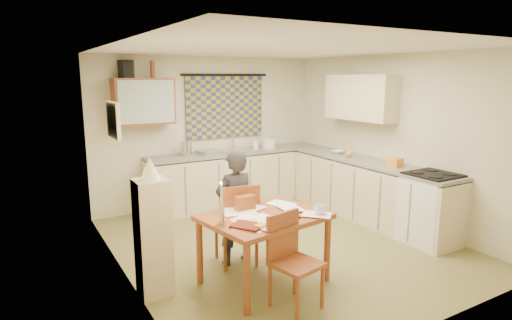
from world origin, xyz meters
TOP-DOWN VIEW (x-y plane):
  - floor at (0.00, 0.00)m, footprint 4.00×4.50m
  - ceiling at (0.00, 0.00)m, footprint 4.00×4.50m
  - wall_back at (0.00, 2.26)m, footprint 4.00×0.02m
  - wall_front at (0.00, -2.26)m, footprint 4.00×0.02m
  - wall_left at (-2.01, 0.00)m, footprint 0.02×4.50m
  - wall_right at (2.01, 0.00)m, footprint 0.02×4.50m
  - window_blind at (0.30, 2.22)m, footprint 1.45×0.03m
  - curtain_rod at (0.30, 2.20)m, footprint 1.60×0.04m
  - wall_cabinet at (-1.15, 2.08)m, footprint 0.90×0.34m
  - wall_cabinet_glass at (-1.15, 1.91)m, footprint 0.84×0.02m
  - upper_cabinet_right at (1.83, 0.55)m, footprint 0.34×1.30m
  - framed_print at (-1.97, 0.40)m, footprint 0.04×0.50m
  - print_canvas at (-1.95, 0.40)m, footprint 0.01×0.42m
  - counter_back at (0.47, 1.95)m, footprint 3.30×0.62m
  - counter_right at (1.70, 0.15)m, footprint 0.62×2.95m
  - stove at (1.70, -0.96)m, footprint 0.61×0.61m
  - sink at (0.40, 1.95)m, footprint 0.56×0.46m
  - tap at (0.40, 2.13)m, footprint 0.04×0.04m
  - dish_rack at (-0.16, 1.95)m, footprint 0.40×0.36m
  - kettle at (-0.54, 1.95)m, footprint 0.20×0.20m
  - mixing_bowl at (1.02, 1.95)m, footprint 0.26×0.26m
  - soap_bottle at (0.77, 2.00)m, footprint 0.14×0.14m
  - bowl at (1.70, 0.89)m, footprint 0.31×0.31m
  - orange_bag at (1.70, -0.33)m, footprint 0.25×0.21m
  - fruit_orange at (1.65, 0.56)m, footprint 0.10×0.10m
  - speaker at (-1.39, 2.08)m, footprint 0.19×0.23m
  - bottle_green at (-1.30, 2.08)m, footprint 0.08×0.08m
  - bottle_brown at (-0.99, 2.08)m, footprint 0.08×0.08m
  - dining_table at (-0.75, -0.79)m, footprint 1.35×1.11m
  - chair_far at (-0.79, -0.23)m, footprint 0.52×0.52m
  - chair_near at (-0.77, -1.38)m, footprint 0.48×0.48m
  - person at (-0.80, -0.21)m, footprint 0.51×0.35m
  - shelf_stand at (-1.84, -0.46)m, footprint 0.32×0.30m
  - lampshade at (-1.84, -0.46)m, footprint 0.20×0.20m
  - letter_rack at (-0.85, -0.55)m, footprint 0.22×0.10m
  - mug at (-0.25, -1.09)m, footprint 0.17×0.17m
  - magazine at (-1.18, -1.09)m, footprint 0.49×0.49m
  - book at (-1.13, -0.96)m, footprint 0.32×0.35m
  - orange_box at (-1.00, -1.12)m, footprint 0.14×0.12m
  - eyeglasses at (-0.56, -1.06)m, footprint 0.13×0.06m
  - candle_holder at (-1.26, -0.83)m, footprint 0.06×0.06m
  - candle at (-1.25, -0.80)m, footprint 0.02×0.02m
  - candle_flame at (-1.26, -0.82)m, footprint 0.02×0.02m
  - papers at (-0.78, -0.83)m, footprint 1.14×0.95m

SIDE VIEW (x-z plane):
  - floor at x=0.00m, z-range -0.02..0.00m
  - chair_near at x=-0.77m, z-range -0.17..0.73m
  - chair_far at x=-0.79m, z-range -0.19..0.79m
  - dining_table at x=-0.75m, z-range 0.00..0.75m
  - counter_right at x=1.70m, z-range -0.01..0.91m
  - counter_back at x=0.47m, z-range -0.01..0.91m
  - stove at x=1.70m, z-range 0.00..0.94m
  - shelf_stand at x=-1.84m, z-range 0.00..1.19m
  - person at x=-0.80m, z-range 0.00..1.36m
  - eyeglasses at x=-0.56m, z-range 0.75..0.77m
  - book at x=-1.13m, z-range 0.75..0.77m
  - papers at x=-0.78m, z-range 0.75..0.77m
  - magazine at x=-1.18m, z-range 0.75..0.78m
  - orange_box at x=-1.00m, z-range 0.75..0.79m
  - mug at x=-0.25m, z-range 0.75..0.86m
  - letter_rack at x=-0.85m, z-range 0.75..0.91m
  - candle_holder at x=-1.26m, z-range 0.75..0.93m
  - sink at x=0.40m, z-range 0.83..0.93m
  - bowl at x=1.70m, z-range 0.92..0.97m
  - dish_rack at x=-0.16m, z-range 0.92..0.98m
  - fruit_orange at x=1.65m, z-range 0.92..1.02m
  - orange_bag at x=1.70m, z-range 0.92..1.04m
  - mixing_bowl at x=1.02m, z-range 0.92..1.08m
  - soap_bottle at x=0.77m, z-range 0.92..1.10m
  - kettle at x=-0.54m, z-range 0.92..1.16m
  - candle at x=-1.25m, z-range 0.93..1.15m
  - tap at x=0.40m, z-range 0.92..1.20m
  - candle_flame at x=-1.26m, z-range 1.15..1.17m
  - wall_back at x=0.00m, z-range 0.00..2.50m
  - wall_front at x=0.00m, z-range 0.00..2.50m
  - wall_left at x=-2.01m, z-range 0.00..2.50m
  - wall_right at x=2.01m, z-range 0.00..2.50m
  - lampshade at x=-1.84m, z-range 1.19..1.41m
  - window_blind at x=0.30m, z-range 1.12..2.17m
  - framed_print at x=-1.97m, z-range 1.50..1.90m
  - print_canvas at x=-1.95m, z-range 1.54..1.86m
  - wall_cabinet at x=-1.15m, z-range 1.45..2.15m
  - wall_cabinet_glass at x=-1.15m, z-range 1.48..2.12m
  - upper_cabinet_right at x=1.83m, z-range 1.50..2.20m
  - curtain_rod at x=0.30m, z-range 2.18..2.22m
  - speaker at x=-1.39m, z-range 2.15..2.41m
  - bottle_green at x=-1.30m, z-range 2.15..2.41m
  - bottle_brown at x=-0.99m, z-range 2.15..2.41m
  - ceiling at x=0.00m, z-range 2.50..2.52m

